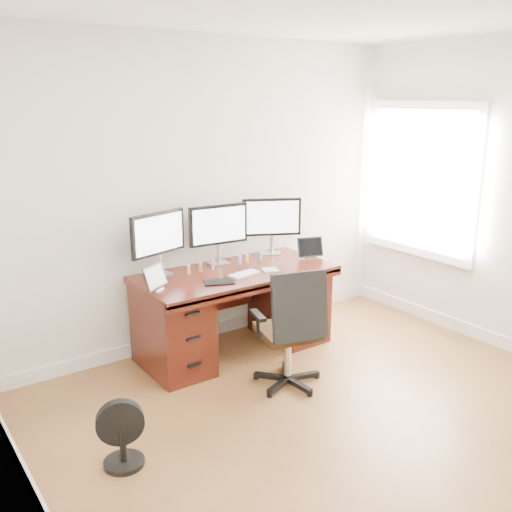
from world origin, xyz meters
TOP-DOWN VIEW (x-y plane):
  - ground at (0.00, 0.00)m, footprint 4.50×4.50m
  - back_wall at (0.00, 2.25)m, footprint 4.00×0.10m
  - desk at (0.00, 1.83)m, footprint 1.70×0.80m
  - office_chair at (-0.01, 1.04)m, footprint 0.63×0.63m
  - floor_fan at (-1.45, 0.84)m, footprint 0.30×0.25m
  - monitor_left at (-0.58, 2.07)m, footprint 0.54×0.19m
  - monitor_center at (-0.00, 2.07)m, footprint 0.55×0.16m
  - monitor_right at (0.58, 2.07)m, footprint 0.51×0.28m
  - tablet_left at (-0.77, 1.75)m, footprint 0.24×0.18m
  - tablet_right at (0.79, 1.75)m, footprint 0.25×0.14m
  - keyboard at (-0.00, 1.67)m, footprint 0.29×0.16m
  - trackpad at (0.25, 1.64)m, footprint 0.16×0.16m
  - drawing_tablet at (-0.29, 1.61)m, footprint 0.28×0.23m
  - phone at (0.02, 1.74)m, footprint 0.14×0.08m
  - figurine_yellow at (-0.37, 1.95)m, footprint 0.03×0.03m
  - figurine_brown at (-0.26, 1.95)m, footprint 0.03×0.03m
  - figurine_pink at (-0.14, 1.95)m, footprint 0.03×0.03m
  - figurine_purple at (0.14, 1.95)m, footprint 0.03×0.03m
  - figurine_orange at (0.22, 1.95)m, footprint 0.03×0.03m
  - figurine_blue at (0.37, 1.95)m, footprint 0.03×0.03m

SIDE VIEW (x-z plane):
  - ground at x=0.00m, z-range 0.00..0.00m
  - floor_fan at x=-1.45m, z-range -0.01..0.42m
  - office_chair at x=-0.01m, z-range -0.17..0.80m
  - desk at x=0.00m, z-range 0.03..0.78m
  - trackpad at x=0.25m, z-range 0.75..0.76m
  - drawing_tablet at x=-0.29m, z-range 0.75..0.76m
  - phone at x=0.02m, z-range 0.75..0.76m
  - keyboard at x=0.00m, z-range 0.75..0.76m
  - figurine_yellow at x=-0.37m, z-range 0.75..0.84m
  - figurine_brown at x=-0.26m, z-range 0.75..0.84m
  - figurine_pink at x=-0.14m, z-range 0.75..0.84m
  - figurine_purple at x=0.14m, z-range 0.75..0.84m
  - figurine_orange at x=0.22m, z-range 0.75..0.84m
  - figurine_blue at x=0.37m, z-range 0.75..0.84m
  - tablet_left at x=-0.77m, z-range 0.74..0.93m
  - tablet_right at x=0.79m, z-range 0.74..0.93m
  - monitor_left at x=-0.58m, z-range 0.82..1.35m
  - monitor_center at x=0.00m, z-range 0.82..1.35m
  - monitor_right at x=0.58m, z-range 0.82..1.35m
  - back_wall at x=0.00m, z-range 0.00..2.70m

